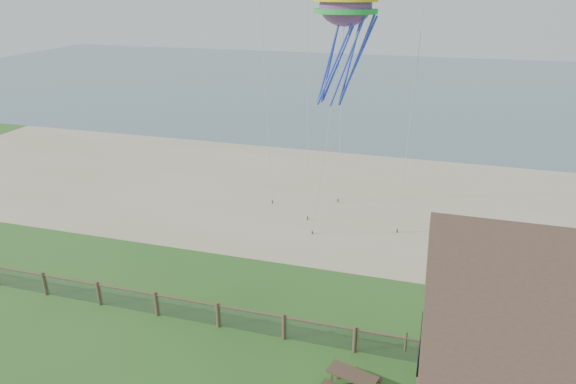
# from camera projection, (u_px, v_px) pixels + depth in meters

# --- Properties ---
(sand_beach) EXTENTS (72.00, 20.00, 0.02)m
(sand_beach) POSITION_uv_depth(u_px,v_px,m) (349.00, 198.00, 36.00)
(sand_beach) COLOR tan
(sand_beach) RESTS_ON ground
(ocean) EXTENTS (160.00, 68.00, 0.02)m
(ocean) POSITION_uv_depth(u_px,v_px,m) (400.00, 86.00, 75.13)
(ocean) COLOR slate
(ocean) RESTS_ON ground
(chainlink_fence) EXTENTS (36.20, 0.20, 1.25)m
(chainlink_fence) POSITION_uv_depth(u_px,v_px,m) (284.00, 328.00, 21.57)
(chainlink_fence) COLOR #493B29
(chainlink_fence) RESTS_ON ground
(picnic_table) EXTENTS (2.14, 1.83, 0.77)m
(picnic_table) POSITION_uv_depth(u_px,v_px,m) (352.00, 382.00, 18.89)
(picnic_table) COLOR brown
(picnic_table) RESTS_ON ground
(octopus_kite) EXTENTS (3.48, 3.04, 5.98)m
(octopus_kite) POSITION_uv_depth(u_px,v_px,m) (344.00, 41.00, 23.27)
(octopus_kite) COLOR #FF2866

